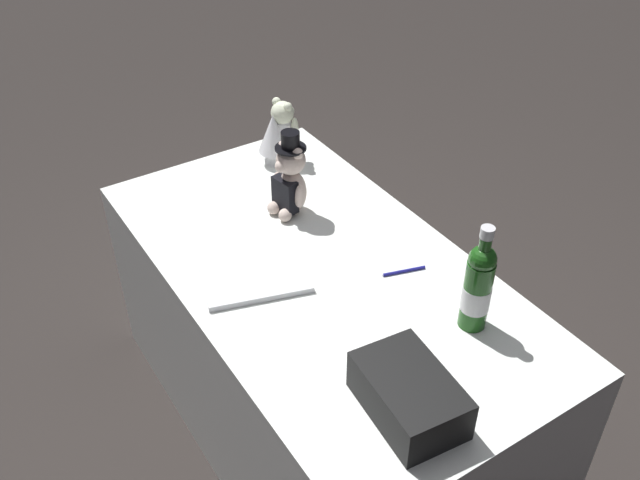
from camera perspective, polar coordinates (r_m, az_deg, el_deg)
name	(u,v)px	position (r m, az deg, el deg)	size (l,w,h in m)	color
ground_plane	(320,422)	(2.64, 0.00, -14.52)	(12.00, 12.00, 0.00)	#2D2826
reception_table	(320,352)	(2.36, 0.00, -9.02)	(1.55, 0.83, 0.73)	white
teddy_bear_groom	(290,180)	(2.28, -2.47, 4.86)	(0.14, 0.13, 0.29)	beige
teddy_bear_bride	(281,134)	(2.58, -3.21, 8.54)	(0.16, 0.19, 0.24)	white
champagne_bottle	(478,286)	(1.88, 12.66, -3.64)	(0.08, 0.08, 0.32)	#1D5218
signing_pen	(402,271)	(2.10, 6.69, -2.54)	(0.05, 0.14, 0.01)	navy
gift_case_black	(409,395)	(1.70, 7.20, -12.33)	(0.29, 0.21, 0.11)	black
guestbook	(255,276)	(2.07, -5.32, -2.92)	(0.22, 0.30, 0.02)	white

